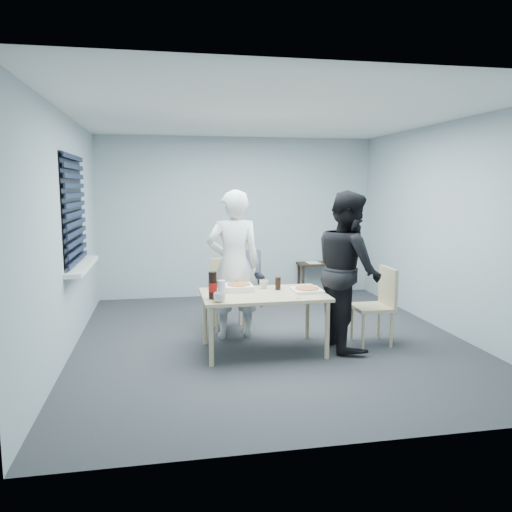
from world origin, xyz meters
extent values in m
plane|color=#2B2C30|center=(0.00, 0.00, 0.00)|extent=(5.00, 5.00, 0.00)
plane|color=white|center=(0.00, 0.00, 2.60)|extent=(5.00, 5.00, 0.00)
plane|color=#9EACB3|center=(0.00, 2.50, 1.30)|extent=(4.50, 0.00, 4.50)
plane|color=#9EACB3|center=(0.00, -2.50, 1.30)|extent=(4.50, 0.00, 4.50)
plane|color=#9EACB3|center=(-2.25, 0.00, 1.30)|extent=(0.00, 5.00, 5.00)
plane|color=#9EACB3|center=(2.25, 0.00, 1.30)|extent=(0.00, 5.00, 5.00)
plane|color=black|center=(-2.23, 0.40, 1.55)|extent=(0.00, 1.30, 1.30)
cube|color=black|center=(-2.21, 0.40, 1.55)|extent=(0.04, 1.30, 1.25)
cube|color=silver|center=(-2.16, 0.40, 0.89)|extent=(0.18, 1.42, 0.05)
cube|color=#CBBD85|center=(-0.17, -0.41, 0.64)|extent=(1.34, 0.85, 0.04)
cylinder|color=#CBBD85|center=(-0.78, -0.77, 0.31)|extent=(0.05, 0.05, 0.62)
cylinder|color=#CBBD85|center=(-0.78, -0.04, 0.31)|extent=(0.05, 0.05, 0.62)
cylinder|color=#CBBD85|center=(0.45, -0.77, 0.31)|extent=(0.05, 0.05, 0.62)
cylinder|color=#CBBD85|center=(0.45, -0.04, 0.31)|extent=(0.05, 0.05, 0.62)
cube|color=#CBBD85|center=(-0.43, 0.51, 0.43)|extent=(0.42, 0.42, 0.04)
cube|color=#CBBD85|center=(-0.43, 0.70, 0.67)|extent=(0.42, 0.04, 0.44)
cylinder|color=#CBBD85|center=(-0.60, 0.34, 0.21)|extent=(0.03, 0.03, 0.41)
cylinder|color=#CBBD85|center=(-0.60, 0.68, 0.21)|extent=(0.03, 0.03, 0.41)
cylinder|color=#CBBD85|center=(-0.26, 0.34, 0.21)|extent=(0.03, 0.03, 0.41)
cylinder|color=#CBBD85|center=(-0.26, 0.68, 0.21)|extent=(0.03, 0.03, 0.41)
cube|color=#CBBD85|center=(1.11, -0.39, 0.43)|extent=(0.42, 0.42, 0.04)
cube|color=#CBBD85|center=(1.30, -0.39, 0.67)|extent=(0.04, 0.42, 0.44)
cylinder|color=#CBBD85|center=(0.94, -0.56, 0.21)|extent=(0.03, 0.03, 0.41)
cylinder|color=#CBBD85|center=(0.94, -0.22, 0.21)|extent=(0.03, 0.03, 0.41)
cylinder|color=#CBBD85|center=(1.28, -0.56, 0.21)|extent=(0.03, 0.03, 0.41)
cylinder|color=#CBBD85|center=(1.28, -0.22, 0.21)|extent=(0.03, 0.03, 0.41)
imported|color=silver|center=(-0.41, 0.17, 0.89)|extent=(0.65, 0.42, 1.77)
imported|color=black|center=(0.80, -0.42, 0.89)|extent=(0.47, 0.86, 1.77)
cube|color=black|center=(1.39, 2.28, 0.52)|extent=(0.81, 0.36, 0.04)
cylinder|color=black|center=(1.02, 2.14, 0.25)|extent=(0.04, 0.04, 0.50)
cylinder|color=black|center=(1.02, 2.42, 0.25)|extent=(0.04, 0.04, 0.50)
cylinder|color=black|center=(1.75, 2.14, 0.25)|extent=(0.04, 0.04, 0.50)
cylinder|color=black|center=(1.75, 2.42, 0.25)|extent=(0.04, 0.04, 0.50)
cube|color=black|center=(0.08, 1.71, 0.46)|extent=(0.34, 0.34, 0.04)
cylinder|color=black|center=(-0.05, 1.58, 0.22)|extent=(0.04, 0.04, 0.44)
cylinder|color=black|center=(-0.05, 1.84, 0.22)|extent=(0.04, 0.04, 0.44)
cylinder|color=black|center=(0.21, 1.58, 0.22)|extent=(0.04, 0.04, 0.44)
cylinder|color=black|center=(0.21, 1.84, 0.22)|extent=(0.04, 0.04, 0.44)
cube|color=#575A65|center=(0.08, 1.71, 0.66)|extent=(0.27, 0.14, 0.38)
cube|color=#575A65|center=(0.08, 1.62, 0.62)|extent=(0.20, 0.05, 0.18)
cube|color=white|center=(-0.41, -0.22, 0.67)|extent=(0.31, 0.31, 0.03)
cube|color=white|center=(-0.41, -0.22, 0.70)|extent=(0.31, 0.31, 0.03)
cylinder|color=#CC7F38|center=(-0.41, -0.22, 0.72)|extent=(0.26, 0.26, 0.01)
cube|color=white|center=(0.32, -0.42, 0.67)|extent=(0.31, 0.31, 0.03)
cylinder|color=#CC7F38|center=(0.32, -0.42, 0.69)|extent=(0.26, 0.26, 0.01)
imported|color=silver|center=(-0.68, -0.73, 0.70)|extent=(0.17, 0.17, 0.10)
imported|color=silver|center=(-0.11, -0.16, 0.70)|extent=(0.10, 0.10, 0.09)
cylinder|color=black|center=(0.03, -0.25, 0.72)|extent=(0.07, 0.07, 0.14)
cylinder|color=black|center=(-0.74, -0.58, 0.80)|extent=(0.09, 0.09, 0.29)
cylinder|color=red|center=(-0.74, -0.58, 0.78)|extent=(0.09, 0.09, 0.10)
cylinder|color=silver|center=(-0.65, -0.60, 0.75)|extent=(0.10, 0.10, 0.19)
torus|color=red|center=(0.14, -0.73, 0.66)|extent=(0.05, 0.05, 0.00)
cube|color=white|center=(1.24, 2.30, 0.54)|extent=(0.27, 0.33, 0.00)
cube|color=black|center=(1.61, 2.30, 0.57)|extent=(0.18, 0.15, 0.06)
camera|label=1|loc=(-1.24, -5.63, 1.81)|focal=35.00mm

